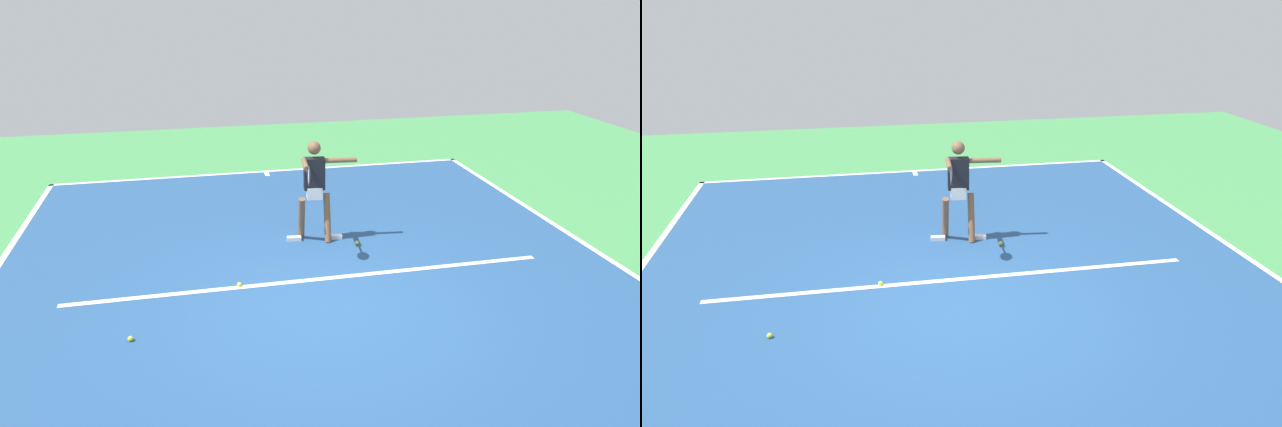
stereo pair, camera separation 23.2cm
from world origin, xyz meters
TOP-DOWN VIEW (x-y plane):
  - ground_plane at (0.00, 0.00)m, footprint 22.28×22.28m
  - court_surface at (0.00, 0.00)m, footprint 9.38×12.60m
  - court_line_baseline_near at (0.00, -6.25)m, footprint 9.38×0.10m
  - court_line_sideline_left at (-4.64, 0.00)m, footprint 0.10×12.60m
  - court_line_service at (0.00, -0.77)m, footprint 7.03×0.10m
  - court_line_centre_mark at (0.00, -6.05)m, footprint 0.10×0.30m
  - tennis_player at (-0.30, -2.15)m, footprint 1.16×1.21m
  - tennis_ball_by_baseline at (-0.94, -1.84)m, footprint 0.07×0.07m
  - tennis_ball_centre_court at (2.49, 0.30)m, footprint 0.07×0.07m
  - tennis_ball_by_sideline at (1.09, -0.80)m, footprint 0.07×0.07m

SIDE VIEW (x-z plane):
  - ground_plane at x=0.00m, z-range 0.00..0.00m
  - court_surface at x=0.00m, z-range 0.00..0.00m
  - court_line_baseline_near at x=0.00m, z-range 0.00..0.01m
  - court_line_sideline_left at x=-4.64m, z-range 0.00..0.01m
  - court_line_service at x=0.00m, z-range 0.00..0.01m
  - court_line_centre_mark at x=0.00m, z-range 0.00..0.01m
  - tennis_ball_by_baseline at x=-0.94m, z-range 0.00..0.07m
  - tennis_ball_centre_court at x=2.49m, z-range 0.00..0.07m
  - tennis_ball_by_sideline at x=1.09m, z-range 0.00..0.07m
  - tennis_player at x=-0.30m, z-range 0.11..1.83m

